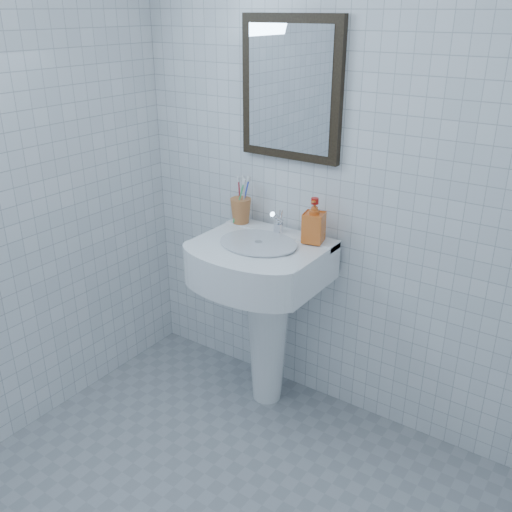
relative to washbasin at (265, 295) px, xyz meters
The scene contains 6 objects.
wall_back 0.72m from the washbasin, 39.31° to the left, with size 2.20×0.02×2.50m, color white.
washbasin is the anchor object (origin of this frame).
faucet 0.35m from the washbasin, 90.00° to the left, with size 0.05×0.10×0.12m.
toothbrush_cup 0.44m from the washbasin, 152.29° to the left, with size 0.10×0.10×0.12m, color #B76936, non-canonical shape.
soap_dispenser 0.45m from the washbasin, 28.66° to the left, with size 0.09×0.09×0.20m, color #D34514.
wall_mirror 0.96m from the washbasin, 90.00° to the left, with size 0.50×0.04×0.62m.
Camera 1 is at (1.09, -1.04, 1.88)m, focal length 40.00 mm.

